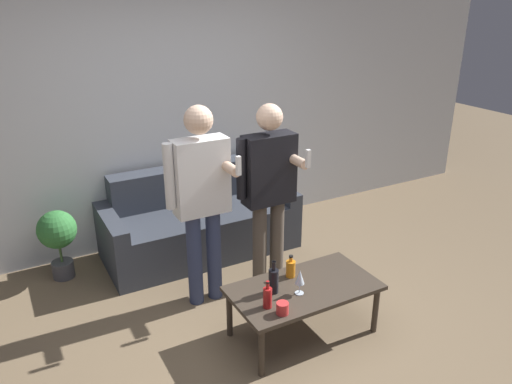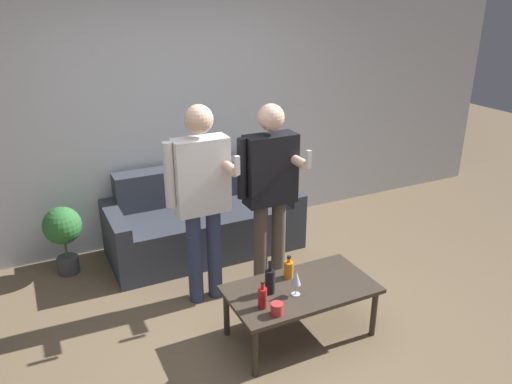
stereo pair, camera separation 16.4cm
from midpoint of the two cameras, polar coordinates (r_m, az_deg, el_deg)
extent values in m
plane|color=#756047|center=(3.70, 1.27, -17.88)|extent=(16.00, 16.00, 0.00)
cube|color=silver|center=(4.91, -11.25, 9.54)|extent=(8.00, 0.06, 2.70)
cube|color=#383D47|center=(4.78, -6.81, -4.94)|extent=(1.54, 0.58, 0.44)
cube|color=#383D47|center=(5.05, -8.63, -1.31)|extent=(1.54, 0.22, 0.80)
cube|color=#383D47|center=(4.65, -17.01, -5.82)|extent=(0.14, 0.80, 0.56)
cube|color=#383D47|center=(5.18, 1.29, -1.89)|extent=(0.14, 0.80, 0.56)
cube|color=#3D3328|center=(3.66, 4.19, -10.91)|extent=(1.07, 0.58, 0.03)
cylinder|color=#3D3328|center=(3.41, -0.82, -17.84)|extent=(0.04, 0.04, 0.38)
cylinder|color=#3D3328|center=(3.86, 12.29, -13.04)|extent=(0.04, 0.04, 0.38)
cylinder|color=#3D3328|center=(3.75, -4.34, -13.69)|extent=(0.04, 0.04, 0.38)
cylinder|color=#3D3328|center=(4.17, 8.00, -9.88)|extent=(0.04, 0.04, 0.38)
cylinder|color=orange|center=(3.72, 2.71, -8.79)|extent=(0.07, 0.07, 0.13)
cylinder|color=orange|center=(3.68, 2.73, -7.62)|extent=(0.03, 0.03, 0.05)
cylinder|color=black|center=(3.67, 2.73, -7.37)|extent=(0.03, 0.03, 0.01)
cylinder|color=black|center=(3.53, 0.66, -10.17)|extent=(0.07, 0.07, 0.18)
cylinder|color=black|center=(3.47, 0.67, -8.46)|extent=(0.03, 0.03, 0.07)
cylinder|color=black|center=(3.45, 0.68, -8.05)|extent=(0.03, 0.03, 0.01)
cylinder|color=#B21E1E|center=(3.39, -0.10, -12.02)|extent=(0.06, 0.06, 0.14)
cylinder|color=#B21E1E|center=(3.33, -0.10, -10.59)|extent=(0.02, 0.02, 0.06)
cylinder|color=black|center=(3.32, -0.10, -10.27)|extent=(0.03, 0.03, 0.01)
cylinder|color=silver|center=(3.57, 3.62, -11.46)|extent=(0.06, 0.06, 0.01)
cylinder|color=silver|center=(3.55, 3.64, -10.92)|extent=(0.01, 0.01, 0.08)
cone|color=silver|center=(3.50, 3.68, -9.67)|extent=(0.07, 0.07, 0.10)
cylinder|color=red|center=(3.35, 1.61, -13.16)|extent=(0.08, 0.08, 0.08)
cylinder|color=navy|center=(4.03, -8.19, -7.65)|extent=(0.12, 0.12, 0.78)
cylinder|color=navy|center=(4.09, -5.98, -7.13)|extent=(0.12, 0.12, 0.78)
cube|color=white|center=(3.77, -7.56, 1.74)|extent=(0.42, 0.18, 0.59)
sphere|color=beige|center=(3.65, -7.90, 8.16)|extent=(0.22, 0.22, 0.22)
cylinder|color=white|center=(3.68, -11.17, 1.73)|extent=(0.08, 0.08, 0.50)
cylinder|color=beige|center=(3.69, -4.44, 2.84)|extent=(0.08, 0.27, 0.08)
cube|color=white|center=(3.53, -3.36, 3.00)|extent=(0.03, 0.03, 0.14)
cylinder|color=brown|center=(4.22, -0.72, -6.18)|extent=(0.12, 0.12, 0.76)
cylinder|color=brown|center=(4.29, 1.29, -5.66)|extent=(0.12, 0.12, 0.76)
cube|color=black|center=(3.98, 0.32, 2.61)|extent=(0.42, 0.19, 0.57)
sphere|color=beige|center=(3.86, 0.33, 8.55)|extent=(0.21, 0.21, 0.21)
cylinder|color=black|center=(3.86, -2.93, 2.62)|extent=(0.08, 0.08, 0.49)
cylinder|color=beige|center=(3.93, 3.42, 3.63)|extent=(0.08, 0.26, 0.08)
cube|color=white|center=(3.78, 4.73, 3.81)|extent=(0.03, 0.03, 0.14)
cylinder|color=#4C4C51|center=(4.83, -22.08, -8.18)|extent=(0.19, 0.19, 0.15)
cylinder|color=#476B38|center=(4.75, -22.38, -6.34)|extent=(0.02, 0.02, 0.20)
sphere|color=#337A38|center=(4.66, -22.76, -3.98)|extent=(0.33, 0.33, 0.33)
camera|label=1|loc=(0.08, -91.24, -0.50)|focal=35.00mm
camera|label=2|loc=(0.08, 88.76, 0.50)|focal=35.00mm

